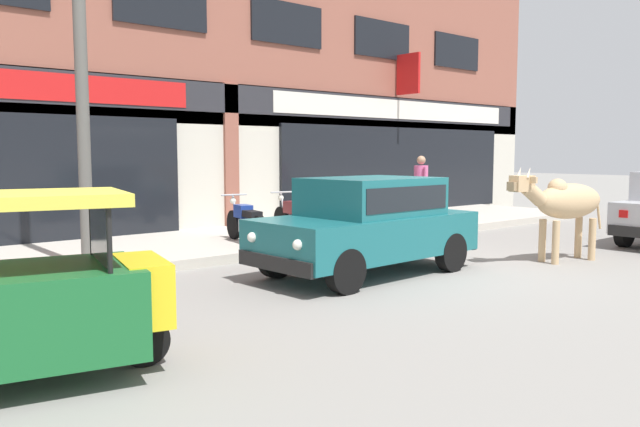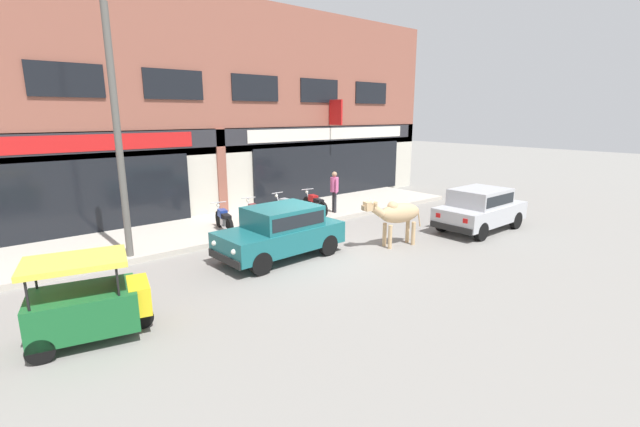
% 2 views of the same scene
% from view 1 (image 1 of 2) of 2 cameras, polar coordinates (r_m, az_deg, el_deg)
% --- Properties ---
extents(ground_plane, '(90.00, 90.00, 0.00)m').
position_cam_1_polar(ground_plane, '(10.20, 9.30, -4.85)').
color(ground_plane, gray).
extents(sidewalk, '(19.00, 3.52, 0.17)m').
position_cam_1_polar(sidewalk, '(13.07, -4.00, -2.13)').
color(sidewalk, '#B7AFA3').
rests_on(sidewalk, ground).
extents(shop_building, '(23.00, 1.40, 8.20)m').
position_cam_1_polar(shop_building, '(14.78, -8.84, 13.47)').
color(shop_building, '#8E5142').
rests_on(shop_building, ground).
extents(cow, '(2.12, 0.86, 1.61)m').
position_cam_1_polar(cow, '(11.24, 21.46, 0.97)').
color(cow, tan).
rests_on(cow, ground).
extents(car_0, '(3.67, 1.75, 1.46)m').
position_cam_1_polar(car_0, '(9.38, 4.41, -0.66)').
color(car_0, black).
rests_on(car_0, ground).
extents(auto_rickshaw, '(2.13, 1.51, 1.52)m').
position_cam_1_polar(auto_rickshaw, '(5.46, -24.52, -7.28)').
color(auto_rickshaw, black).
rests_on(auto_rickshaw, ground).
extents(motorcycle_0, '(0.64, 1.79, 0.88)m').
position_cam_1_polar(motorcycle_0, '(11.61, -6.78, -0.80)').
color(motorcycle_0, black).
rests_on(motorcycle_0, sidewalk).
extents(motorcycle_1, '(0.60, 1.80, 0.88)m').
position_cam_1_polar(motorcycle_1, '(12.37, -2.22, -0.37)').
color(motorcycle_1, black).
rests_on(motorcycle_1, sidewalk).
extents(motorcycle_2, '(0.52, 1.81, 0.88)m').
position_cam_1_polar(motorcycle_2, '(13.43, 2.42, 0.09)').
color(motorcycle_2, black).
rests_on(motorcycle_2, sidewalk).
extents(motorcycle_3, '(0.61, 1.80, 0.88)m').
position_cam_1_polar(motorcycle_3, '(14.21, 6.29, 0.37)').
color(motorcycle_3, black).
rests_on(motorcycle_3, sidewalk).
extents(pedestrian, '(0.32, 0.47, 1.60)m').
position_cam_1_polar(pedestrian, '(14.49, 9.21, 2.80)').
color(pedestrian, '#2D2D33').
rests_on(pedestrian, sidewalk).
extents(utility_pole, '(0.18, 0.18, 6.40)m').
position_cam_1_polar(utility_pole, '(9.68, -21.07, 14.33)').
color(utility_pole, '#595651').
rests_on(utility_pole, sidewalk).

